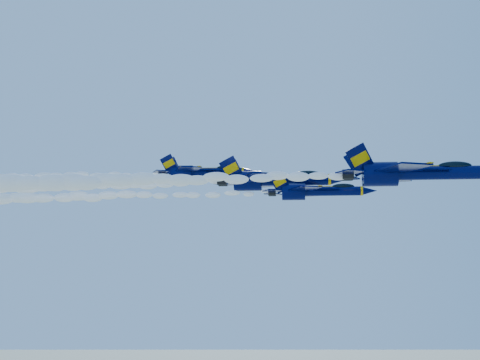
# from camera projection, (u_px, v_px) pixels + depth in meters

# --- Properties ---
(jet_lead) EXTENTS (19.75, 16.20, 7.34)m
(jet_lead) POSITION_uv_depth(u_px,v_px,m) (412.00, 173.00, 73.79)
(jet_lead) COLOR #000434
(smoke_trail_jet_lead) EXTENTS (44.27, 2.36, 2.12)m
(smoke_trail_jet_lead) POSITION_uv_depth(u_px,v_px,m) (168.00, 180.00, 76.70)
(smoke_trail_jet_lead) COLOR white
(jet_second) EXTENTS (15.17, 12.44, 5.64)m
(jet_second) POSITION_uv_depth(u_px,v_px,m) (315.00, 191.00, 84.49)
(jet_second) COLOR #000434
(smoke_trail_jet_second) EXTENTS (44.27, 1.81, 1.63)m
(smoke_trail_jet_second) POSITION_uv_depth(u_px,v_px,m) (117.00, 196.00, 87.21)
(smoke_trail_jet_second) COLOR white
(jet_third) EXTENTS (19.58, 16.06, 7.28)m
(jet_third) POSITION_uv_depth(u_px,v_px,m) (274.00, 180.00, 90.47)
(jet_third) COLOR #000434
(smoke_trail_jet_third) EXTENTS (44.27, 2.34, 2.10)m
(smoke_trail_jet_third) POSITION_uv_depth(u_px,v_px,m) (78.00, 185.00, 93.37)
(smoke_trail_jet_third) COLOR white
(jet_fourth) EXTENTS (16.15, 13.25, 6.00)m
(jet_fourth) POSITION_uv_depth(u_px,v_px,m) (202.00, 172.00, 98.73)
(jet_fourth) COLOR #000434
(smoke_trail_jet_fourth) EXTENTS (44.27, 1.93, 1.74)m
(smoke_trail_jet_fourth) POSITION_uv_depth(u_px,v_px,m) (32.00, 177.00, 101.49)
(smoke_trail_jet_fourth) COLOR white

